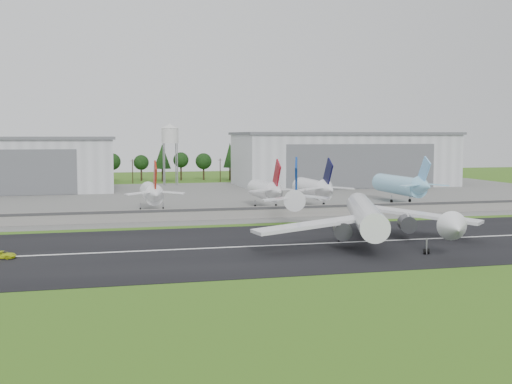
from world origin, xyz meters
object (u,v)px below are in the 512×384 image
object	(u,v)px
parked_jet_red_a	(152,193)
parked_jet_navy	(315,189)
parked_jet_red_b	(267,190)
parked_jet_skyblue	(403,185)
main_airliner	(367,220)
ground_vehicle	(3,255)

from	to	relation	value
parked_jet_red_a	parked_jet_navy	bearing A→B (deg)	0.05
parked_jet_red_b	parked_jet_navy	world-z (taller)	parked_jet_navy
parked_jet_red_b	parked_jet_skyblue	xyz separation A→B (m)	(50.24, 5.06, 0.37)
main_airliner	parked_jet_skyblue	size ratio (longest dim) A/B	1.55
main_airliner	parked_jet_red_a	size ratio (longest dim) A/B	1.84
main_airliner	parked_jet_red_b	distance (m)	67.18
parked_jet_red_a	parked_jet_red_b	distance (m)	36.52
parked_jet_navy	parked_jet_red_a	bearing A→B (deg)	-179.95
parked_jet_skyblue	parked_jet_red_b	bearing A→B (deg)	-174.25
main_airliner	parked_jet_red_b	size ratio (longest dim) A/B	1.84
main_airliner	parked_jet_navy	size ratio (longest dim) A/B	1.84
main_airliner	parked_jet_skyblue	xyz separation A→B (m)	(45.07, 72.03, 1.62)
parked_jet_red_b	parked_jet_skyblue	size ratio (longest dim) A/B	0.84
ground_vehicle	parked_jet_red_b	bearing A→B (deg)	-25.82
ground_vehicle	parked_jet_navy	xyz separation A→B (m)	(87.09, 68.20, 5.56)
parked_jet_red_a	parked_jet_skyblue	world-z (taller)	parked_jet_skyblue
parked_jet_navy	ground_vehicle	bearing A→B (deg)	-141.94
ground_vehicle	parked_jet_navy	distance (m)	110.76
parked_jet_red_a	parked_jet_navy	xyz separation A→B (m)	(52.94, 0.04, 0.30)
parked_jet_skyblue	main_airliner	bearing A→B (deg)	-122.03
parked_jet_red_a	parked_jet_skyblue	bearing A→B (deg)	3.34
parked_jet_red_b	main_airliner	bearing A→B (deg)	-85.58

